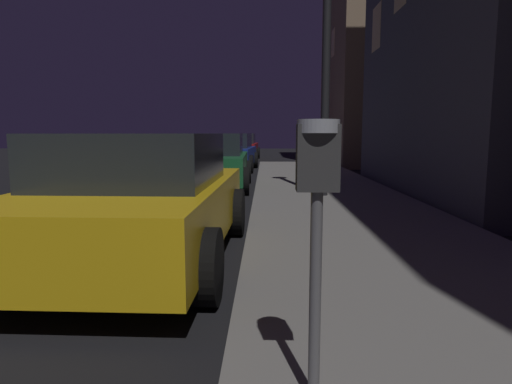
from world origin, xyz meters
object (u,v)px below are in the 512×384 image
object	(u,v)px
car_red	(240,147)
street_lamp	(327,6)
parking_meter	(317,192)
car_yellow_cab	(141,199)
car_green	(212,162)
car_blue	(229,152)

from	to	relation	value
car_red	street_lamp	size ratio (longest dim) A/B	0.71
parking_meter	car_yellow_cab	xyz separation A→B (m)	(-1.62, 2.85, -0.46)
car_green	car_red	size ratio (longest dim) A/B	1.00
car_blue	street_lamp	distance (m)	8.98
car_yellow_cab	car_red	world-z (taller)	same
car_blue	car_red	size ratio (longest dim) A/B	1.01
car_yellow_cab	street_lamp	xyz separation A→B (m)	(2.61, 4.32, 3.23)
car_yellow_cab	car_blue	bearing A→B (deg)	90.00
car_green	street_lamp	bearing A→B (deg)	-41.13
car_green	street_lamp	size ratio (longest dim) A/B	0.71
car_red	car_green	bearing A→B (deg)	-90.00
car_green	car_red	distance (m)	12.69
car_yellow_cab	car_green	distance (m)	6.60
parking_meter	car_red	world-z (taller)	parking_meter
parking_meter	car_blue	bearing A→B (deg)	96.13
car_blue	car_green	bearing A→B (deg)	-89.99
car_red	car_blue	bearing A→B (deg)	-90.01
car_blue	car_yellow_cab	bearing A→B (deg)	-90.00
car_yellow_cab	car_blue	world-z (taller)	same
car_yellow_cab	car_green	size ratio (longest dim) A/B	1.03
car_yellow_cab	car_blue	size ratio (longest dim) A/B	1.02
car_blue	parking_meter	bearing A→B (deg)	-83.87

